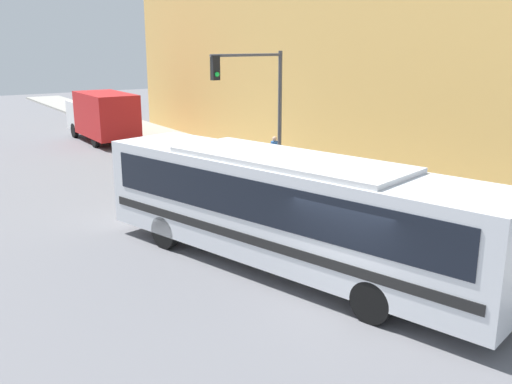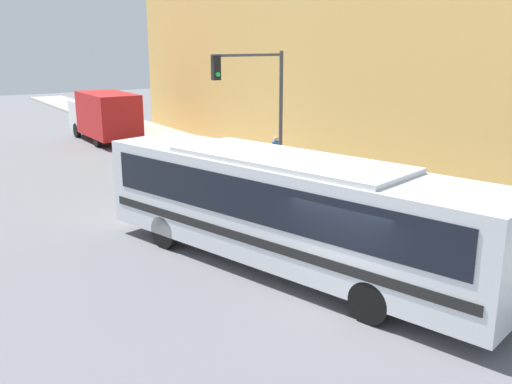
% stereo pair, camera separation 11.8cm
% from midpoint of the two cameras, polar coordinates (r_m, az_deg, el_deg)
% --- Properties ---
extents(ground_plane, '(120.00, 120.00, 0.00)m').
position_cam_midpoint_polar(ground_plane, '(13.56, 9.32, -11.45)').
color(ground_plane, slate).
extents(sidewalk, '(3.37, 70.00, 0.16)m').
position_cam_midpoint_polar(sidewalk, '(32.83, -6.41, 4.51)').
color(sidewalk, gray).
rests_on(sidewalk, ground_plane).
extents(building_facade, '(6.00, 29.22, 9.04)m').
position_cam_midpoint_polar(building_facade, '(31.14, 5.04, 12.22)').
color(building_facade, tan).
rests_on(building_facade, ground_plane).
extents(city_bus, '(5.49, 12.15, 3.10)m').
position_cam_midpoint_polar(city_bus, '(14.96, 2.87, -1.33)').
color(city_bus, silver).
rests_on(city_bus, ground_plane).
extents(delivery_truck, '(2.42, 6.92, 2.97)m').
position_cam_midpoint_polar(delivery_truck, '(35.88, -15.22, 7.46)').
color(delivery_truck, '#B21919').
rests_on(delivery_truck, ground_plane).
extents(fire_hydrant, '(0.28, 0.38, 0.71)m').
position_cam_midpoint_polar(fire_hydrant, '(20.42, 9.56, -0.78)').
color(fire_hydrant, gold).
rests_on(fire_hydrant, sidewalk).
extents(traffic_light_pole, '(3.28, 0.35, 5.41)m').
position_cam_midpoint_polar(traffic_light_pole, '(22.90, -0.01, 9.67)').
color(traffic_light_pole, '#47474C').
rests_on(traffic_light_pole, sidewalk).
extents(parking_meter, '(0.14, 0.14, 1.27)m').
position_cam_midpoint_polar(parking_meter, '(24.02, 1.64, 3.05)').
color(parking_meter, '#47474C').
rests_on(parking_meter, sidewalk).
extents(pedestrian_near_corner, '(0.34, 0.34, 1.71)m').
position_cam_midpoint_polar(pedestrian_near_corner, '(25.38, 1.73, 3.71)').
color(pedestrian_near_corner, slate).
rests_on(pedestrian_near_corner, sidewalk).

